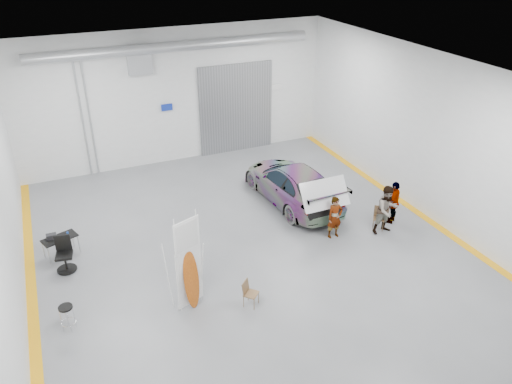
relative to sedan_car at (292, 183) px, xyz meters
name	(u,v)px	position (x,y,z in m)	size (l,w,h in m)	color
ground	(247,246)	(-2.89, -2.27, -0.76)	(16.00, 16.00, 0.00)	slate
room_shell	(227,112)	(-2.65, -0.05, 3.32)	(14.02, 16.18, 6.01)	silver
sedan_car	(292,183)	(0.00, 0.00, 0.00)	(2.13, 5.24, 1.52)	silver
person_a	(335,217)	(0.14, -2.92, 0.02)	(0.57, 0.37, 1.56)	#997553
person_b	(387,210)	(1.96, -3.39, 0.15)	(0.89, 0.68, 1.81)	teal
person_c	(394,202)	(2.63, -2.92, 0.06)	(0.95, 0.39, 1.64)	brown
surfboard_display	(187,272)	(-5.60, -4.45, 0.48)	(0.82, 0.45, 3.05)	white
folding_chair_near	(251,298)	(-3.95, -5.07, -0.51)	(0.53, 0.59, 0.80)	brown
folding_chair_far	(378,222)	(1.89, -3.10, -0.50)	(0.54, 0.60, 0.82)	brown
shop_stool	(68,318)	(-8.83, -3.99, -0.37)	(0.39, 0.39, 0.77)	black
work_table	(57,238)	(-8.76, -0.28, -0.07)	(1.21, 0.88, 0.89)	#999BA1
office_chair	(64,256)	(-8.65, -1.14, -0.25)	(0.62, 0.62, 1.15)	black
trunk_lid	(325,192)	(0.00, -2.37, 0.78)	(1.77, 1.08, 0.04)	silver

